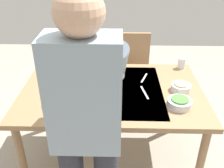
{
  "coord_description": "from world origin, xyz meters",
  "views": [
    {
      "loc": [
        -0.05,
        1.81,
        1.83
      ],
      "look_at": [
        0.0,
        0.0,
        0.81
      ],
      "focal_mm": 40.89,
      "sensor_mm": 36.0,
      "label": 1
    }
  ],
  "objects_px": {
    "water_cup_far_left": "(182,63)",
    "side_bowl_salad": "(180,103)",
    "water_cup_near_left": "(83,107)",
    "serving_bowl_pasta": "(108,72)",
    "dinner_plate_far": "(58,104)",
    "chair_near": "(132,68)",
    "dining_table": "(112,97)",
    "wine_glass_left": "(106,101)",
    "water_cup_near_right": "(93,94)",
    "dinner_plate_near": "(54,82)",
    "person_server": "(87,128)",
    "wine_bottle": "(80,80)",
    "side_bowl_bread": "(181,87)"
  },
  "relations": [
    {
      "from": "dinner_plate_far",
      "to": "wine_glass_left",
      "type": "bearing_deg",
      "value": 164.82
    },
    {
      "from": "dining_table",
      "to": "dinner_plate_far",
      "type": "xyz_separation_m",
      "value": [
        0.4,
        0.23,
        0.08
      ]
    },
    {
      "from": "water_cup_far_left",
      "to": "side_bowl_salad",
      "type": "relative_size",
      "value": 0.57
    },
    {
      "from": "chair_near",
      "to": "dinner_plate_far",
      "type": "relative_size",
      "value": 3.96
    },
    {
      "from": "wine_bottle",
      "to": "dinner_plate_far",
      "type": "distance_m",
      "value": 0.26
    },
    {
      "from": "wine_glass_left",
      "to": "dinner_plate_far",
      "type": "distance_m",
      "value": 0.4
    },
    {
      "from": "water_cup_near_right",
      "to": "wine_bottle",
      "type": "bearing_deg",
      "value": -43.12
    },
    {
      "from": "dining_table",
      "to": "serving_bowl_pasta",
      "type": "distance_m",
      "value": 0.27
    },
    {
      "from": "chair_near",
      "to": "side_bowl_salad",
      "type": "relative_size",
      "value": 5.06
    },
    {
      "from": "person_server",
      "to": "side_bowl_salad",
      "type": "distance_m",
      "value": 0.83
    },
    {
      "from": "water_cup_far_left",
      "to": "dinner_plate_far",
      "type": "relative_size",
      "value": 0.45
    },
    {
      "from": "water_cup_near_left",
      "to": "water_cup_near_right",
      "type": "distance_m",
      "value": 0.18
    },
    {
      "from": "chair_near",
      "to": "serving_bowl_pasta",
      "type": "bearing_deg",
      "value": 68.03
    },
    {
      "from": "serving_bowl_pasta",
      "to": "side_bowl_salad",
      "type": "bearing_deg",
      "value": 138.75
    },
    {
      "from": "person_server",
      "to": "side_bowl_salad",
      "type": "height_order",
      "value": "person_server"
    },
    {
      "from": "wine_glass_left",
      "to": "water_cup_near_right",
      "type": "xyz_separation_m",
      "value": [
        0.11,
        -0.18,
        -0.05
      ]
    },
    {
      "from": "person_server",
      "to": "dinner_plate_far",
      "type": "xyz_separation_m",
      "value": [
        0.29,
        -0.52,
        -0.2
      ]
    },
    {
      "from": "wine_bottle",
      "to": "water_cup_near_left",
      "type": "relative_size",
      "value": 3.05
    },
    {
      "from": "water_cup_near_left",
      "to": "side_bowl_salad",
      "type": "distance_m",
      "value": 0.7
    },
    {
      "from": "water_cup_far_left",
      "to": "dinner_plate_near",
      "type": "xyz_separation_m",
      "value": [
        1.16,
        0.32,
        -0.05
      ]
    },
    {
      "from": "wine_bottle",
      "to": "side_bowl_bread",
      "type": "height_order",
      "value": "wine_bottle"
    },
    {
      "from": "dining_table",
      "to": "chair_near",
      "type": "bearing_deg",
      "value": -103.77
    },
    {
      "from": "water_cup_near_left",
      "to": "water_cup_far_left",
      "type": "bearing_deg",
      "value": -138.63
    },
    {
      "from": "chair_near",
      "to": "water_cup_near_left",
      "type": "xyz_separation_m",
      "value": [
        0.41,
        1.21,
        0.27
      ]
    },
    {
      "from": "chair_near",
      "to": "serving_bowl_pasta",
      "type": "distance_m",
      "value": 0.73
    },
    {
      "from": "water_cup_far_left",
      "to": "side_bowl_salad",
      "type": "distance_m",
      "value": 0.67
    },
    {
      "from": "dinner_plate_far",
      "to": "side_bowl_bread",
      "type": "bearing_deg",
      "value": -166.77
    },
    {
      "from": "water_cup_far_left",
      "to": "dinner_plate_near",
      "type": "distance_m",
      "value": 1.21
    },
    {
      "from": "side_bowl_bread",
      "to": "water_cup_near_right",
      "type": "bearing_deg",
      "value": 12.14
    },
    {
      "from": "water_cup_far_left",
      "to": "dinner_plate_near",
      "type": "height_order",
      "value": "water_cup_far_left"
    },
    {
      "from": "water_cup_near_left",
      "to": "side_bowl_bread",
      "type": "bearing_deg",
      "value": -156.94
    },
    {
      "from": "person_server",
      "to": "side_bowl_bread",
      "type": "height_order",
      "value": "person_server"
    },
    {
      "from": "wine_bottle",
      "to": "dinner_plate_near",
      "type": "relative_size",
      "value": 1.29
    },
    {
      "from": "wine_glass_left",
      "to": "dinner_plate_near",
      "type": "distance_m",
      "value": 0.65
    },
    {
      "from": "water_cup_near_right",
      "to": "dinner_plate_far",
      "type": "distance_m",
      "value": 0.27
    },
    {
      "from": "chair_near",
      "to": "side_bowl_bread",
      "type": "distance_m",
      "value": 0.99
    },
    {
      "from": "dining_table",
      "to": "dinner_plate_far",
      "type": "height_order",
      "value": "dinner_plate_far"
    },
    {
      "from": "dining_table",
      "to": "side_bowl_salad",
      "type": "height_order",
      "value": "side_bowl_salad"
    },
    {
      "from": "dining_table",
      "to": "person_server",
      "type": "height_order",
      "value": "person_server"
    },
    {
      "from": "dinner_plate_far",
      "to": "chair_near",
      "type": "bearing_deg",
      "value": -119.01
    },
    {
      "from": "side_bowl_salad",
      "to": "dining_table",
      "type": "bearing_deg",
      "value": -25.07
    },
    {
      "from": "wine_bottle",
      "to": "side_bowl_bread",
      "type": "relative_size",
      "value": 1.85
    },
    {
      "from": "serving_bowl_pasta",
      "to": "wine_bottle",
      "type": "bearing_deg",
      "value": 54.43
    },
    {
      "from": "wine_bottle",
      "to": "dinner_plate_near",
      "type": "bearing_deg",
      "value": -31.62
    },
    {
      "from": "dinner_plate_near",
      "to": "chair_near",
      "type": "bearing_deg",
      "value": -132.83
    },
    {
      "from": "water_cup_near_right",
      "to": "water_cup_far_left",
      "type": "height_order",
      "value": "water_cup_far_left"
    },
    {
      "from": "chair_near",
      "to": "dinner_plate_far",
      "type": "bearing_deg",
      "value": 60.99
    },
    {
      "from": "person_server",
      "to": "water_cup_near_right",
      "type": "relative_size",
      "value": 16.91
    },
    {
      "from": "wine_glass_left",
      "to": "water_cup_near_left",
      "type": "relative_size",
      "value": 1.56
    },
    {
      "from": "water_cup_near_left",
      "to": "water_cup_near_right",
      "type": "relative_size",
      "value": 0.97
    }
  ]
}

